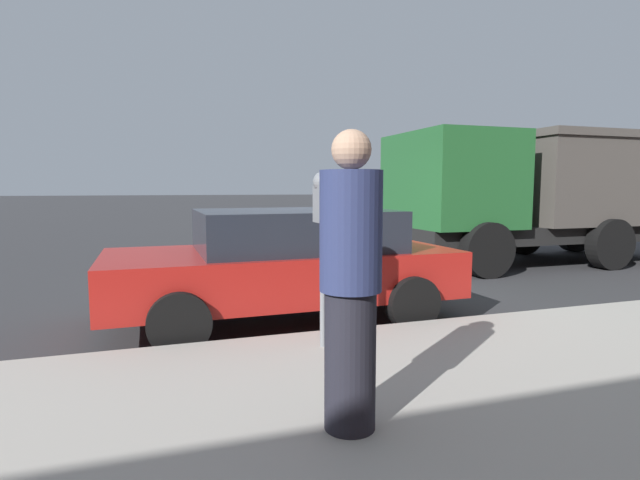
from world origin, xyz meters
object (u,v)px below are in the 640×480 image
(parking_meter, at_px, (323,214))
(car_red, at_px, (286,261))
(dump_truck, at_px, (545,190))
(pedestrian, at_px, (351,282))

(parking_meter, bearing_deg, car_red, -2.69)
(car_red, relative_size, dump_truck, 0.64)
(car_red, distance_m, dump_truck, 7.37)
(car_red, bearing_deg, parking_meter, 176.69)
(dump_truck, bearing_deg, pedestrian, 130.75)
(parking_meter, bearing_deg, dump_truck, -55.82)
(parking_meter, height_order, pedestrian, pedestrian)
(car_red, distance_m, pedestrian, 3.31)
(car_red, xyz_separation_m, dump_truck, (2.93, -6.71, 0.88))
(parking_meter, xyz_separation_m, dump_truck, (4.61, -6.79, 0.19))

